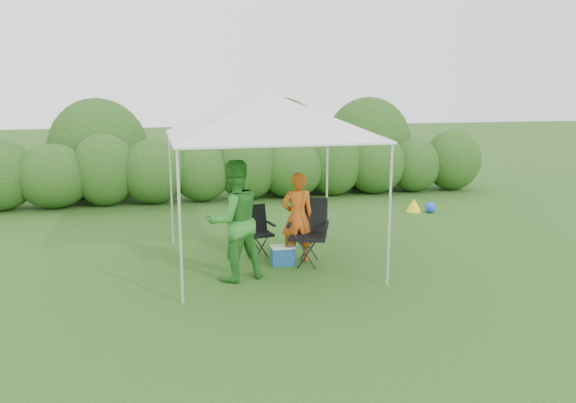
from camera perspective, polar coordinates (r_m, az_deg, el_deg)
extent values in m
plane|color=#305D1D|center=(9.03, -1.38, -7.13)|extent=(70.00, 70.00, 0.00)
ellipsoid|color=#2A551A|center=(14.93, -27.25, 2.42)|extent=(1.65, 1.40, 1.73)
cylinder|color=#382616|center=(15.04, -27.01, -0.26)|extent=(0.12, 0.12, 0.30)
ellipsoid|color=#2A551A|center=(14.71, -22.73, 2.39)|extent=(1.80, 1.53, 1.57)
cylinder|color=#382616|center=(14.81, -22.54, -0.05)|extent=(0.12, 0.12, 0.30)
ellipsoid|color=#2A551A|center=(14.55, -18.14, 3.07)|extent=(1.58, 1.34, 1.80)
cylinder|color=#382616|center=(14.67, -17.96, 0.17)|extent=(0.12, 0.12, 0.30)
ellipsoid|color=#2A551A|center=(14.51, -13.44, 3.00)|extent=(1.72, 1.47, 1.65)
cylinder|color=#382616|center=(14.63, -13.32, 0.39)|extent=(0.12, 0.12, 0.30)
ellipsoid|color=#2A551A|center=(14.58, -8.75, 2.92)|extent=(1.50, 1.28, 1.50)
cylinder|color=#382616|center=(14.68, -8.68, 0.61)|extent=(0.12, 0.12, 0.30)
ellipsoid|color=#2A551A|center=(14.71, -4.14, 3.54)|extent=(1.65, 1.40, 1.73)
cylinder|color=#382616|center=(14.82, -4.11, 0.82)|extent=(0.12, 0.12, 0.30)
ellipsoid|color=#2A551A|center=(14.96, 0.36, 3.42)|extent=(1.80, 1.53, 1.57)
cylinder|color=#382616|center=(15.06, 0.35, 1.02)|extent=(0.12, 0.12, 0.30)
ellipsoid|color=#2A551A|center=(15.27, 4.69, 3.97)|extent=(1.58, 1.34, 1.80)
cylinder|color=#382616|center=(15.39, 4.65, 1.20)|extent=(0.12, 0.12, 0.30)
ellipsoid|color=#2A551A|center=(15.70, 8.82, 3.80)|extent=(1.72, 1.47, 1.65)
cylinder|color=#382616|center=(15.80, 8.74, 1.37)|extent=(0.12, 0.12, 0.30)
ellipsoid|color=#2A551A|center=(16.20, 12.71, 3.62)|extent=(1.50, 1.28, 1.50)
cylinder|color=#382616|center=(16.29, 12.61, 1.53)|extent=(0.12, 0.12, 0.30)
ellipsoid|color=#2A551A|center=(16.74, 16.38, 4.07)|extent=(1.65, 1.40, 1.73)
cylinder|color=#382616|center=(16.84, 16.25, 1.67)|extent=(0.12, 0.12, 0.30)
cylinder|color=silver|center=(7.60, -10.91, -2.68)|extent=(0.04, 0.04, 2.10)
cylinder|color=silver|center=(8.29, 10.28, -1.48)|extent=(0.04, 0.04, 2.10)
cylinder|color=silver|center=(10.53, -11.77, 1.21)|extent=(0.04, 0.04, 2.10)
cylinder|color=silver|center=(11.04, 3.99, 1.89)|extent=(0.04, 0.04, 2.10)
cube|color=white|center=(9.09, -2.13, 6.62)|extent=(3.10, 3.10, 0.03)
pyramid|color=white|center=(9.06, -2.14, 8.92)|extent=(3.10, 3.10, 0.70)
cube|color=black|center=(9.28, 2.04, -3.56)|extent=(0.74, 0.72, 0.06)
cube|color=black|center=(9.44, 2.18, -1.31)|extent=(0.61, 0.36, 0.56)
cube|color=black|center=(9.25, 0.16, -2.28)|extent=(0.23, 0.49, 0.03)
cube|color=black|center=(9.21, 3.95, -2.38)|extent=(0.23, 0.49, 0.03)
cylinder|color=black|center=(9.13, 0.34, -5.37)|extent=(0.03, 0.03, 0.48)
cylinder|color=black|center=(9.09, 3.48, -5.46)|extent=(0.03, 0.03, 0.48)
cylinder|color=black|center=(9.60, 0.66, -4.51)|extent=(0.03, 0.03, 0.48)
cylinder|color=black|center=(9.57, 3.65, -4.59)|extent=(0.03, 0.03, 0.48)
cube|color=black|center=(9.80, -3.12, -3.31)|extent=(0.54, 0.51, 0.05)
cube|color=black|center=(9.93, -3.55, -1.62)|extent=(0.49, 0.21, 0.45)
cube|color=black|center=(9.68, -4.49, -2.52)|extent=(0.11, 0.40, 0.03)
cube|color=black|center=(9.85, -1.79, -2.25)|extent=(0.11, 0.40, 0.03)
cylinder|color=black|center=(9.61, -3.81, -4.82)|extent=(0.02, 0.02, 0.38)
cylinder|color=black|center=(9.75, -1.59, -4.56)|extent=(0.02, 0.02, 0.38)
cylinder|color=black|center=(9.97, -4.60, -4.22)|extent=(0.02, 0.02, 0.38)
cylinder|color=black|center=(10.10, -2.45, -3.98)|extent=(0.02, 0.02, 0.38)
imported|color=#C14F15|center=(9.36, 0.95, -1.62)|extent=(0.57, 0.39, 1.52)
imported|color=#30822A|center=(8.48, -5.53, -1.95)|extent=(1.06, 0.94, 1.84)
cube|color=navy|center=(9.33, -0.55, -5.56)|extent=(0.37, 0.27, 0.29)
cube|color=silver|center=(9.29, -0.55, -4.62)|extent=(0.39, 0.29, 0.03)
cylinder|color=#592D0C|center=(9.23, -0.14, -3.91)|extent=(0.06, 0.06, 0.23)
cone|color=yellow|center=(13.63, 12.67, -0.35)|extent=(0.38, 0.38, 0.32)
sphere|color=blue|center=(13.59, 14.25, -0.59)|extent=(0.25, 0.25, 0.25)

